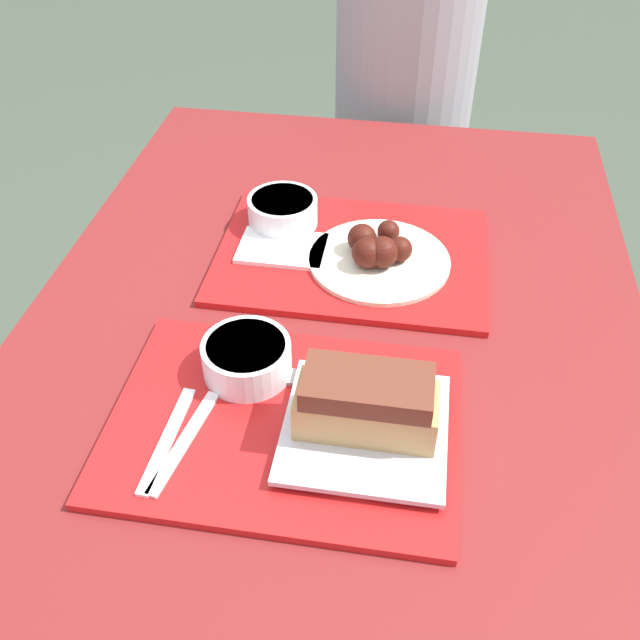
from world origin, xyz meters
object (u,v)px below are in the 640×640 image
object	(u,v)px
tray_far	(352,256)
brisket_sandwich_plate	(366,413)
bowl_coleslaw_near	(247,357)
tray_near	(284,423)
bowl_coleslaw_far	(283,210)
wings_plate_far	(378,253)
person_seated_across	(406,67)

from	to	relation	value
tray_far	brisket_sandwich_plate	distance (m)	0.39
tray_far	bowl_coleslaw_near	xyz separation A→B (m)	(-0.11, -0.30, 0.03)
tray_near	brisket_sandwich_plate	size ratio (longest dim) A/B	2.19
bowl_coleslaw_far	wings_plate_far	xyz separation A→B (m)	(0.17, -0.09, -0.01)
tray_near	tray_far	size ratio (longest dim) A/B	1.00
tray_near	tray_far	bearing A→B (deg)	83.86
bowl_coleslaw_near	person_seated_across	distance (m)	1.04
tray_far	bowl_coleslaw_near	bearing A→B (deg)	-109.61
tray_far	bowl_coleslaw_far	size ratio (longest dim) A/B	3.68
bowl_coleslaw_near	wings_plate_far	world-z (taller)	wings_plate_far
bowl_coleslaw_far	wings_plate_far	size ratio (longest dim) A/B	0.52
wings_plate_far	brisket_sandwich_plate	bearing A→B (deg)	-86.91
tray_near	bowl_coleslaw_far	distance (m)	0.45
tray_near	person_seated_across	bearing A→B (deg)	85.99
tray_near	brisket_sandwich_plate	bearing A→B (deg)	-3.20
bowl_coleslaw_near	wings_plate_far	size ratio (longest dim) A/B	0.52
tray_near	bowl_coleslaw_near	distance (m)	0.11
brisket_sandwich_plate	wings_plate_far	size ratio (longest dim) A/B	0.88
tray_far	person_seated_across	bearing A→B (deg)	87.08
bowl_coleslaw_near	brisket_sandwich_plate	world-z (taller)	brisket_sandwich_plate
brisket_sandwich_plate	person_seated_across	bearing A→B (deg)	91.38
tray_near	tray_far	world-z (taller)	same
bowl_coleslaw_near	brisket_sandwich_plate	bearing A→B (deg)	-26.33
person_seated_across	wings_plate_far	bearing A→B (deg)	-89.44
bowl_coleslaw_near	bowl_coleslaw_far	world-z (taller)	same
brisket_sandwich_plate	bowl_coleslaw_far	distance (m)	0.49
person_seated_across	tray_far	bearing A→B (deg)	-92.92
tray_near	bowl_coleslaw_near	size ratio (longest dim) A/B	3.68
brisket_sandwich_plate	bowl_coleslaw_far	bearing A→B (deg)	113.38
brisket_sandwich_plate	bowl_coleslaw_near	bearing A→B (deg)	153.67
tray_near	bowl_coleslaw_far	size ratio (longest dim) A/B	3.68
wings_plate_far	person_seated_across	bearing A→B (deg)	90.56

